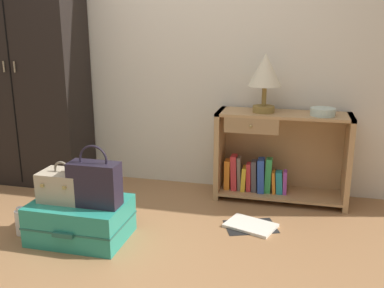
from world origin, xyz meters
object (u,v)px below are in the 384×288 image
at_px(wardrobe, 26,64).
at_px(train_case, 63,185).
at_px(handbag, 95,183).
at_px(table_lamp, 265,73).
at_px(open_book_on_floor, 251,226).
at_px(bottle, 21,222).
at_px(bowl, 323,112).
at_px(bookshelf, 276,158).
at_px(suitcase_large, 81,220).

xyz_separation_m(wardrobe, train_case, (0.85, -0.96, -0.69)).
height_order(wardrobe, train_case, wardrobe).
xyz_separation_m(wardrobe, handbag, (1.10, -0.99, -0.64)).
distance_m(table_lamp, open_book_on_floor, 1.16).
bearing_deg(train_case, wardrobe, 131.53).
distance_m(train_case, bottle, 0.41).
height_order(bowl, train_case, bowl).
bearing_deg(train_case, bookshelf, 37.55).
bearing_deg(table_lamp, bookshelf, 12.80).
relative_size(suitcase_large, bottle, 3.17).
distance_m(table_lamp, bottle, 2.07).
relative_size(table_lamp, bowl, 2.44).
distance_m(handbag, open_book_on_floor, 1.13).
xyz_separation_m(handbag, open_book_on_floor, (0.95, 0.47, -0.40)).
height_order(bookshelf, handbag, bookshelf).
distance_m(table_lamp, bowl, 0.52).
bearing_deg(bookshelf, table_lamp, -167.20).
bearing_deg(bowl, bottle, -152.56).
height_order(bookshelf, bowl, bowl).
bearing_deg(bowl, table_lamp, 176.58).
bearing_deg(handbag, table_lamp, 46.82).
height_order(suitcase_large, open_book_on_floor, suitcase_large).
bearing_deg(wardrobe, train_case, -48.47).
bearing_deg(bottle, table_lamp, 34.58).
bearing_deg(train_case, open_book_on_floor, 19.95).
xyz_separation_m(bookshelf, bottle, (-1.63, -1.07, -0.26)).
relative_size(train_case, bottle, 1.44).
relative_size(train_case, handbag, 0.70).
distance_m(handbag, bottle, 0.64).
bearing_deg(handbag, suitcase_large, 167.82).
bearing_deg(train_case, suitcase_large, -2.15).
distance_m(table_lamp, train_case, 1.70).
distance_m(suitcase_large, handbag, 0.31).
bearing_deg(suitcase_large, wardrobe, 135.03).
height_order(train_case, bottle, train_case).
distance_m(wardrobe, bowl, 2.52).
bearing_deg(wardrobe, open_book_on_floor, -14.25).
xyz_separation_m(bookshelf, train_case, (-1.32, -1.02, 0.01)).
relative_size(table_lamp, open_book_on_floor, 1.08).
bearing_deg(suitcase_large, bowl, 32.14).
height_order(bookshelf, suitcase_large, bookshelf).
relative_size(bookshelf, handbag, 2.60).
xyz_separation_m(wardrobe, open_book_on_floor, (2.05, -0.52, -1.05)).
bearing_deg(open_book_on_floor, bookshelf, 78.07).
relative_size(bowl, handbag, 0.46).
height_order(wardrobe, bottle, wardrobe).
bearing_deg(suitcase_large, bottle, -173.22).
distance_m(bowl, handbag, 1.76).
xyz_separation_m(train_case, open_book_on_floor, (1.20, 0.44, -0.35)).
bearing_deg(suitcase_large, table_lamp, 42.24).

